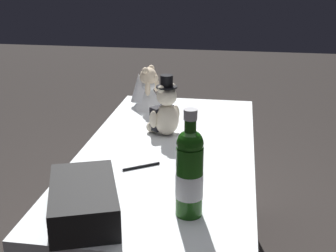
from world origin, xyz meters
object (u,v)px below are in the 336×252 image
champagne_bottle (189,172)px  signing_pen (140,167)px  gift_case_black (84,201)px  teddy_bear_groom (165,112)px  teddy_bear_bride (146,90)px

champagne_bottle → signing_pen: 0.40m
signing_pen → gift_case_black: (-0.36, 0.10, 0.05)m
teddy_bear_groom → gift_case_black: teddy_bear_groom is taller
champagne_bottle → gift_case_black: 0.34m
teddy_bear_groom → champagne_bottle: bearing=-164.6°
teddy_bear_groom → gift_case_black: bearing=169.9°
teddy_bear_bride → champagne_bottle: 1.10m
teddy_bear_groom → gift_case_black: size_ratio=0.70×
teddy_bear_groom → signing_pen: size_ratio=2.02×
teddy_bear_bride → gift_case_black: teddy_bear_bride is taller
teddy_bear_groom → gift_case_black: 0.75m
teddy_bear_bride → signing_pen: bearing=-170.3°
signing_pen → gift_case_black: bearing=165.3°
signing_pen → gift_case_black: gift_case_black is taller
champagne_bottle → gift_case_black: (-0.06, 0.32, -0.09)m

